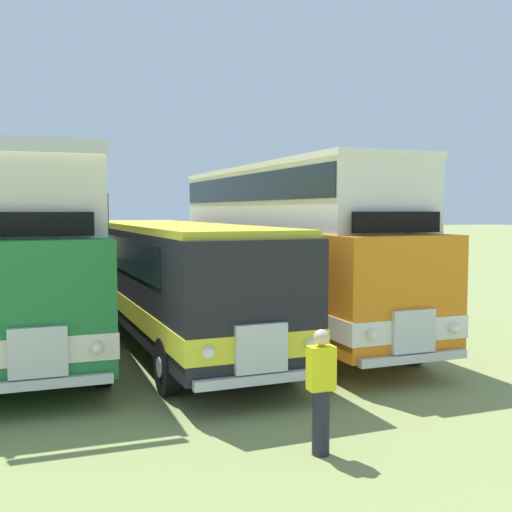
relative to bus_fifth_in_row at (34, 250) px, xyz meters
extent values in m
cube|color=#237538|center=(0.00, -0.12, -0.66)|extent=(2.71, 10.97, 2.30)
cube|color=silver|center=(0.00, -0.12, -1.26)|extent=(2.75, 11.01, 0.44)
cube|color=#19232D|center=(-0.01, 0.28, -0.06)|extent=(2.69, 8.57, 0.76)
cube|color=#19232D|center=(0.11, -5.52, -0.01)|extent=(2.20, 0.14, 0.90)
cube|color=silver|center=(0.11, -5.63, -1.26)|extent=(0.90, 0.14, 0.80)
cube|color=silver|center=(0.11, -5.66, -1.76)|extent=(2.30, 0.18, 0.16)
sphere|color=#EAEACC|center=(1.01, -5.62, -1.26)|extent=(0.22, 0.22, 0.22)
cube|color=silver|center=(0.00, 0.13, 1.24)|extent=(2.59, 10.07, 1.50)
cube|color=silver|center=(0.10, -5.08, 2.04)|extent=(2.40, 0.15, 0.24)
cube|color=silver|center=(-0.09, 4.64, 2.04)|extent=(2.40, 0.15, 0.24)
cube|color=silver|center=(1.20, 0.16, 2.04)|extent=(0.29, 10.03, 0.24)
cube|color=#19232D|center=(0.00, 0.13, 0.94)|extent=(2.63, 9.97, 0.64)
cube|color=black|center=(0.10, -5.03, 0.74)|extent=(1.90, 0.16, 0.40)
cylinder|color=black|center=(1.23, -3.96, -1.84)|extent=(0.30, 1.05, 1.04)
cylinder|color=silver|center=(1.38, -3.95, -1.84)|extent=(0.03, 0.36, 0.36)
cylinder|color=black|center=(1.08, 3.57, -1.84)|extent=(0.30, 1.05, 1.04)
cylinder|color=silver|center=(1.23, 3.57, -1.84)|extent=(0.03, 0.36, 0.36)
cube|color=black|center=(3.22, -0.80, -0.66)|extent=(3.10, 11.43, 2.30)
cube|color=yellow|center=(3.22, -0.80, -1.26)|extent=(3.14, 11.47, 0.44)
cube|color=#19232D|center=(3.20, -0.40, -0.06)|extent=(3.00, 9.03, 0.76)
cube|color=#19232D|center=(3.52, -6.38, -0.01)|extent=(2.20, 0.22, 0.90)
cube|color=silver|center=(3.52, -6.49, -1.26)|extent=(0.91, 0.17, 0.80)
cube|color=silver|center=(3.52, -6.52, -1.76)|extent=(2.30, 0.26, 0.16)
sphere|color=#EAEACC|center=(4.42, -6.46, -1.26)|extent=(0.22, 0.22, 0.22)
sphere|color=#EAEACC|center=(2.62, -6.55, -1.26)|extent=(0.22, 0.22, 0.22)
cube|color=yellow|center=(3.22, -0.80, 0.56)|extent=(3.04, 11.02, 0.14)
cylinder|color=black|center=(4.58, -4.78, -1.84)|extent=(0.34, 1.05, 1.04)
cylinder|color=silver|center=(4.73, -4.78, -1.84)|extent=(0.04, 0.36, 0.36)
cylinder|color=black|center=(2.29, -4.91, -1.84)|extent=(0.34, 1.05, 1.04)
cylinder|color=silver|center=(2.14, -4.91, -1.84)|extent=(0.04, 0.36, 0.36)
cylinder|color=black|center=(4.16, 3.11, -1.84)|extent=(0.34, 1.05, 1.04)
cylinder|color=silver|center=(4.31, 3.12, -1.84)|extent=(0.04, 0.36, 0.36)
cylinder|color=black|center=(1.86, 2.99, -1.84)|extent=(0.34, 1.05, 1.04)
cylinder|color=silver|center=(1.71, 2.98, -1.84)|extent=(0.04, 0.36, 0.36)
cube|color=orange|center=(6.43, -0.28, -0.66)|extent=(2.93, 11.58, 2.30)
cube|color=white|center=(6.43, -0.28, -1.26)|extent=(2.97, 11.62, 0.44)
cube|color=#19232D|center=(6.42, 0.12, -0.06)|extent=(2.87, 9.18, 0.76)
cube|color=#19232D|center=(6.65, -5.96, -0.01)|extent=(2.20, 0.18, 0.90)
cube|color=silver|center=(6.65, -6.07, -1.26)|extent=(0.90, 0.15, 0.80)
cube|color=silver|center=(6.65, -6.10, -1.76)|extent=(2.30, 0.23, 0.16)
sphere|color=#EAEACC|center=(7.55, -6.05, -1.26)|extent=(0.22, 0.22, 0.22)
sphere|color=#EAEACC|center=(5.75, -6.11, -1.26)|extent=(0.22, 0.22, 0.22)
cube|color=white|center=(6.42, -0.03, 1.24)|extent=(2.79, 10.67, 1.50)
cube|color=white|center=(6.42, -0.03, 2.06)|extent=(2.86, 10.78, 0.14)
cube|color=#19232D|center=(6.42, -0.03, 1.54)|extent=(2.83, 10.58, 0.68)
cube|color=black|center=(6.63, -5.47, 0.74)|extent=(1.90, 0.19, 0.40)
cylinder|color=black|center=(7.74, -4.38, -1.84)|extent=(0.32, 1.05, 1.04)
cylinder|color=silver|center=(7.89, -4.37, -1.84)|extent=(0.03, 0.36, 0.36)
cylinder|color=black|center=(5.44, -4.46, -1.84)|extent=(0.32, 1.05, 1.04)
cylinder|color=silver|center=(5.29, -4.47, -1.84)|extent=(0.03, 0.36, 0.36)
cylinder|color=black|center=(7.44, 3.71, -1.84)|extent=(0.32, 1.05, 1.04)
cylinder|color=silver|center=(7.59, 3.71, -1.84)|extent=(0.03, 0.36, 0.36)
cylinder|color=black|center=(5.14, 3.62, -1.84)|extent=(0.32, 1.05, 1.04)
cylinder|color=silver|center=(4.99, 3.62, -1.84)|extent=(0.03, 0.36, 0.36)
cylinder|color=#23232D|center=(3.75, -8.30, -1.91)|extent=(0.24, 0.24, 0.90)
cube|color=yellow|center=(3.75, -8.30, -1.16)|extent=(0.36, 0.22, 0.60)
sphere|color=beige|center=(3.75, -8.30, -0.74)|extent=(0.22, 0.22, 0.22)
cylinder|color=#8C704C|center=(1.00, 9.63, -1.84)|extent=(0.08, 0.08, 1.05)
cylinder|color=#8C704C|center=(9.43, 9.63, -1.84)|extent=(0.08, 0.08, 1.05)
camera|label=1|loc=(0.24, -15.82, 0.97)|focal=43.57mm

